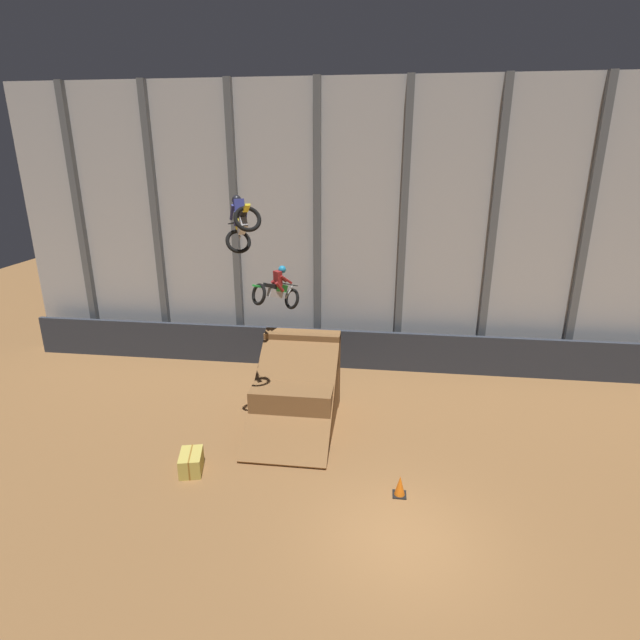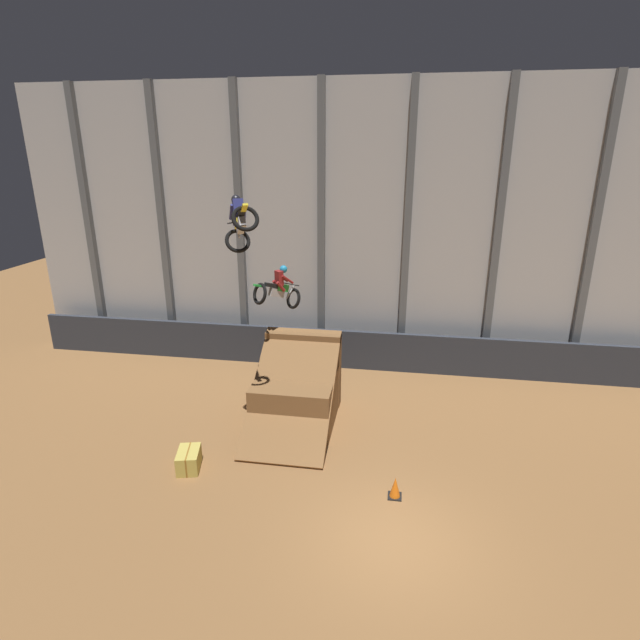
# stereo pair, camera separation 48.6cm
# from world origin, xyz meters

# --- Properties ---
(ground_plane) EXTENTS (60.00, 60.00, 0.00)m
(ground_plane) POSITION_xyz_m (0.00, 0.00, 0.00)
(ground_plane) COLOR olive
(arena_back_wall) EXTENTS (32.00, 0.40, 11.21)m
(arena_back_wall) POSITION_xyz_m (0.00, 10.47, 5.60)
(arena_back_wall) COLOR silver
(arena_back_wall) RESTS_ON ground_plane
(lower_barrier) EXTENTS (31.36, 0.20, 1.63)m
(lower_barrier) POSITION_xyz_m (0.00, 9.61, 0.82)
(lower_barrier) COLOR #2D333D
(lower_barrier) RESTS_ON ground_plane
(dirt_ramp) EXTENTS (2.61, 4.24, 2.82)m
(dirt_ramp) POSITION_xyz_m (-3.37, 5.29, 0.98)
(dirt_ramp) COLOR brown
(dirt_ramp) RESTS_ON ground_plane
(rider_bike_left_air) EXTENTS (1.46, 1.81, 1.67)m
(rider_bike_left_air) POSITION_xyz_m (-4.58, 3.76, 6.74)
(rider_bike_left_air) COLOR black
(rider_bike_right_air) EXTENTS (1.66, 1.71, 1.62)m
(rider_bike_right_air) POSITION_xyz_m (-4.22, 6.37, 4.15)
(rider_bike_right_air) COLOR black
(traffic_cone_near_ramp) EXTENTS (0.36, 0.36, 0.58)m
(traffic_cone_near_ramp) POSITION_xyz_m (-0.03, 1.61, 0.28)
(traffic_cone_near_ramp) COLOR black
(traffic_cone_near_ramp) RESTS_ON ground_plane
(hay_bale_trackside) EXTENTS (0.80, 1.02, 0.57)m
(hay_bale_trackside) POSITION_xyz_m (-5.84, 1.92, 0.28)
(hay_bale_trackside) COLOR #CCB751
(hay_bale_trackside) RESTS_ON ground_plane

